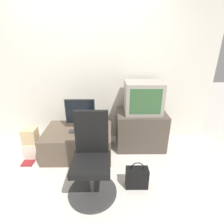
{
  "coord_description": "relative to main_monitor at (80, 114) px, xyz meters",
  "views": [
    {
      "loc": [
        0.39,
        -1.73,
        1.75
      ],
      "look_at": [
        0.41,
        0.9,
        0.67
      ],
      "focal_mm": 28.0,
      "sensor_mm": 36.0,
      "label": 1
    }
  ],
  "objects": [
    {
      "name": "crt_tv",
      "position": [
        1.01,
        0.15,
        0.22
      ],
      "size": [
        0.59,
        0.46,
        0.51
      ],
      "color": "gray",
      "rests_on": "side_stand"
    },
    {
      "name": "ground_plane",
      "position": [
        0.09,
        -0.82,
        -0.67
      ],
      "size": [
        12.0,
        12.0,
        0.0
      ],
      "primitive_type": "plane",
      "color": "beige"
    },
    {
      "name": "handbag",
      "position": [
        0.81,
        -0.83,
        -0.53
      ],
      "size": [
        0.28,
        0.14,
        0.37
      ],
      "color": "black",
      "rests_on": "ground_plane"
    },
    {
      "name": "cardboard_box_upper",
      "position": [
        -0.78,
        -0.16,
        -0.3
      ],
      "size": [
        0.21,
        0.19,
        0.24
      ],
      "color": "#D1B27F",
      "rests_on": "cardboard_box_lower"
    },
    {
      "name": "wall_back",
      "position": [
        0.09,
        0.5,
        0.63
      ],
      "size": [
        4.4,
        0.05,
        2.6
      ],
      "color": "silver",
      "rests_on": "ground_plane"
    },
    {
      "name": "side_stand",
      "position": [
        1.0,
        0.15,
        -0.35
      ],
      "size": [
        0.82,
        0.6,
        0.64
      ],
      "color": "#4C4238",
      "rests_on": "ground_plane"
    },
    {
      "name": "desk",
      "position": [
        -0.05,
        -0.09,
        -0.46
      ],
      "size": [
        1.07,
        0.75,
        0.42
      ],
      "color": "brown",
      "rests_on": "ground_plane"
    },
    {
      "name": "office_chair",
      "position": [
        0.26,
        -0.87,
        -0.27
      ],
      "size": [
        0.59,
        0.59,
        1.02
      ],
      "color": "#333333",
      "rests_on": "ground_plane"
    },
    {
      "name": "mouse",
      "position": [
        0.25,
        -0.13,
        -0.23
      ],
      "size": [
        0.05,
        0.04,
        0.03
      ],
      "color": "#4C4C51",
      "rests_on": "desk"
    },
    {
      "name": "cardboard_box_lower",
      "position": [
        -0.78,
        -0.16,
        -0.55
      ],
      "size": [
        0.23,
        0.21,
        0.25
      ],
      "color": "beige",
      "rests_on": "ground_plane"
    },
    {
      "name": "book",
      "position": [
        -0.79,
        -0.37,
        -0.66
      ],
      "size": [
        0.17,
        0.14,
        0.02
      ],
      "color": "maroon",
      "rests_on": "ground_plane"
    },
    {
      "name": "keyboard",
      "position": [
        0.02,
        -0.13,
        -0.24
      ],
      "size": [
        0.37,
        0.11,
        0.01
      ],
      "color": "#2D2D2D",
      "rests_on": "desk"
    },
    {
      "name": "main_monitor",
      "position": [
        0.0,
        0.0,
        0.0
      ],
      "size": [
        0.47,
        0.19,
        0.49
      ],
      "color": "#2D2D2D",
      "rests_on": "desk"
    }
  ]
}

